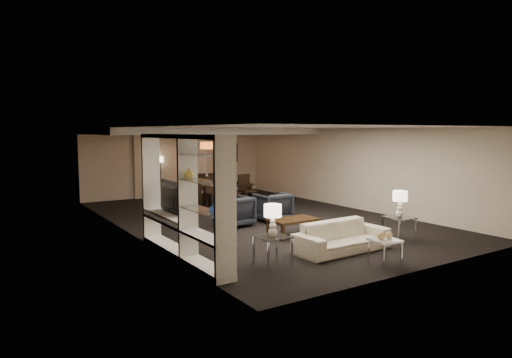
{
  "coord_description": "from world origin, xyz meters",
  "views": [
    {
      "loc": [
        -6.71,
        -10.44,
        2.4
      ],
      "look_at": [
        0.0,
        0.0,
        1.1
      ],
      "focal_mm": 32.0,
      "sensor_mm": 36.0,
      "label": 1
    }
  ],
  "objects_px": {
    "chair_nr": "(248,190)",
    "dining_table": "(222,194)",
    "television": "(167,197)",
    "floor_lamp": "(161,177)",
    "sofa": "(342,237)",
    "floor_speaker": "(155,214)",
    "side_table_right": "(399,229)",
    "vase_amber": "(189,173)",
    "chair_fl": "(197,188)",
    "coffee_table": "(294,227)",
    "pendant_light": "(208,145)",
    "chair_fr": "(228,186)",
    "table_lamp_left": "(273,220)",
    "chair_nm": "(232,191)",
    "table_lamp_right": "(400,204)",
    "armchair_left": "(234,211)",
    "chair_nl": "(215,193)",
    "side_table_left": "(273,250)",
    "armchair_right": "(273,207)",
    "chair_fm": "(213,187)",
    "marble_table": "(385,252)",
    "vase_blue": "(213,208)"
  },
  "relations": [
    {
      "from": "chair_nr",
      "to": "dining_table",
      "type": "bearing_deg",
      "value": 128.21
    },
    {
      "from": "television",
      "to": "floor_lamp",
      "type": "bearing_deg",
      "value": -19.96
    },
    {
      "from": "sofa",
      "to": "floor_speaker",
      "type": "bearing_deg",
      "value": 130.95
    },
    {
      "from": "side_table_right",
      "to": "television",
      "type": "distance_m",
      "value": 5.09
    },
    {
      "from": "floor_lamp",
      "to": "vase_amber",
      "type": "bearing_deg",
      "value": -107.48
    },
    {
      "from": "television",
      "to": "chair_fl",
      "type": "relative_size",
      "value": 1.1
    },
    {
      "from": "coffee_table",
      "to": "vase_amber",
      "type": "distance_m",
      "value": 3.32
    },
    {
      "from": "pendant_light",
      "to": "vase_amber",
      "type": "distance_m",
      "value": 7.37
    },
    {
      "from": "chair_fr",
      "to": "floor_lamp",
      "type": "distance_m",
      "value": 2.57
    },
    {
      "from": "pendant_light",
      "to": "television",
      "type": "distance_m",
      "value": 6.42
    },
    {
      "from": "table_lamp_left",
      "to": "chair_nm",
      "type": "xyz_separation_m",
      "value": [
        2.47,
        5.84,
        -0.31
      ]
    },
    {
      "from": "coffee_table",
      "to": "table_lamp_right",
      "type": "relative_size",
      "value": 1.94
    },
    {
      "from": "chair_nr",
      "to": "chair_fl",
      "type": "height_order",
      "value": "same"
    },
    {
      "from": "television",
      "to": "vase_amber",
      "type": "height_order",
      "value": "vase_amber"
    },
    {
      "from": "armchair_left",
      "to": "side_table_right",
      "type": "height_order",
      "value": "armchair_left"
    },
    {
      "from": "sofa",
      "to": "table_lamp_right",
      "type": "bearing_deg",
      "value": -1.85
    },
    {
      "from": "coffee_table",
      "to": "chair_nm",
      "type": "height_order",
      "value": "chair_nm"
    },
    {
      "from": "chair_nl",
      "to": "table_lamp_right",
      "type": "bearing_deg",
      "value": -74.35
    },
    {
      "from": "table_lamp_right",
      "to": "floor_speaker",
      "type": "xyz_separation_m",
      "value": [
        -4.5,
        3.02,
        -0.24
      ]
    },
    {
      "from": "side_table_right",
      "to": "floor_speaker",
      "type": "bearing_deg",
      "value": 146.12
    },
    {
      "from": "chair_nr",
      "to": "side_table_left",
      "type": "bearing_deg",
      "value": -122.28
    },
    {
      "from": "television",
      "to": "armchair_right",
      "type": "bearing_deg",
      "value": -70.55
    },
    {
      "from": "chair_fr",
      "to": "chair_fm",
      "type": "bearing_deg",
      "value": -1.69
    },
    {
      "from": "sofa",
      "to": "side_table_right",
      "type": "relative_size",
      "value": 3.64
    },
    {
      "from": "table_lamp_right",
      "to": "vase_amber",
      "type": "xyz_separation_m",
      "value": [
        -4.61,
        0.91,
        0.84
      ]
    },
    {
      "from": "coffee_table",
      "to": "floor_speaker",
      "type": "relative_size",
      "value": 0.97
    },
    {
      "from": "marble_table",
      "to": "chair_fr",
      "type": "bearing_deg",
      "value": 80.53
    },
    {
      "from": "television",
      "to": "dining_table",
      "type": "height_order",
      "value": "television"
    },
    {
      "from": "side_table_right",
      "to": "chair_nl",
      "type": "bearing_deg",
      "value": 104.66
    },
    {
      "from": "marble_table",
      "to": "television",
      "type": "height_order",
      "value": "television"
    },
    {
      "from": "pendant_light",
      "to": "chair_fr",
      "type": "xyz_separation_m",
      "value": [
        0.67,
        -0.19,
        -1.41
      ]
    },
    {
      "from": "television",
      "to": "vase_blue",
      "type": "distance_m",
      "value": 2.11
    },
    {
      "from": "table_lamp_left",
      "to": "chair_nm",
      "type": "distance_m",
      "value": 6.35
    },
    {
      "from": "television",
      "to": "chair_nl",
      "type": "relative_size",
      "value": 1.1
    },
    {
      "from": "table_lamp_left",
      "to": "vase_amber",
      "type": "xyz_separation_m",
      "value": [
        -1.21,
        0.91,
        0.84
      ]
    },
    {
      "from": "table_lamp_left",
      "to": "chair_fl",
      "type": "distance_m",
      "value": 7.38
    },
    {
      "from": "vase_amber",
      "to": "vase_blue",
      "type": "bearing_deg",
      "value": -90.0
    },
    {
      "from": "floor_speaker",
      "to": "chair_fr",
      "type": "xyz_separation_m",
      "value": [
        4.17,
        4.12,
        -0.07
      ]
    },
    {
      "from": "floor_speaker",
      "to": "television",
      "type": "bearing_deg",
      "value": -115.03
    },
    {
      "from": "chair_nm",
      "to": "table_lamp_right",
      "type": "bearing_deg",
      "value": -74.83
    },
    {
      "from": "sofa",
      "to": "floor_speaker",
      "type": "distance_m",
      "value": 4.12
    },
    {
      "from": "armchair_right",
      "to": "chair_nl",
      "type": "xyz_separation_m",
      "value": [
        -0.43,
        2.54,
        0.13
      ]
    },
    {
      "from": "coffee_table",
      "to": "chair_fr",
      "type": "height_order",
      "value": "chair_fr"
    },
    {
      "from": "television",
      "to": "chair_fm",
      "type": "relative_size",
      "value": 1.1
    },
    {
      "from": "armchair_left",
      "to": "television",
      "type": "xyz_separation_m",
      "value": [
        -2.28,
        -1.23,
        0.69
      ]
    },
    {
      "from": "armchair_right",
      "to": "chair_nl",
      "type": "bearing_deg",
      "value": -78.33
    },
    {
      "from": "table_lamp_left",
      "to": "dining_table",
      "type": "height_order",
      "value": "table_lamp_left"
    },
    {
      "from": "pendant_light",
      "to": "sofa",
      "type": "height_order",
      "value": "pendant_light"
    },
    {
      "from": "marble_table",
      "to": "pendant_light",
      "type": "bearing_deg",
      "value": 85.23
    },
    {
      "from": "table_lamp_left",
      "to": "chair_nl",
      "type": "relative_size",
      "value": 0.57
    }
  ]
}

